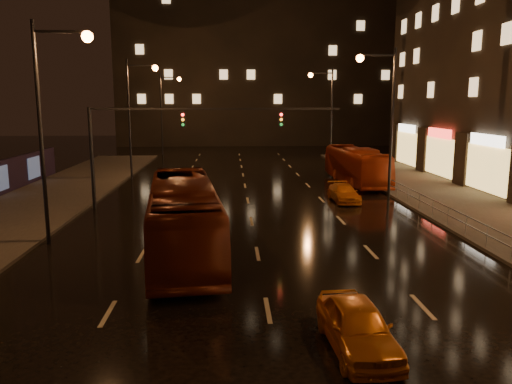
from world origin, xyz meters
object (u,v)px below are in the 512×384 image
taxi_near (357,326)px  bus_red (183,217)px  taxi_far (344,193)px  bus_curb (356,166)px

taxi_near → bus_red: bearing=117.9°
bus_red → taxi_far: 14.77m
taxi_near → taxi_far: bearing=74.8°
bus_curb → taxi_far: bearing=-113.4°
bus_red → taxi_near: bus_red is taller
bus_red → bus_curb: size_ratio=1.11×
bus_red → taxi_near: size_ratio=3.00×
bus_curb → taxi_near: (-6.83, -27.32, -0.80)m
taxi_near → taxi_far: size_ratio=1.00×
bus_curb → taxi_near: bus_curb is taller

